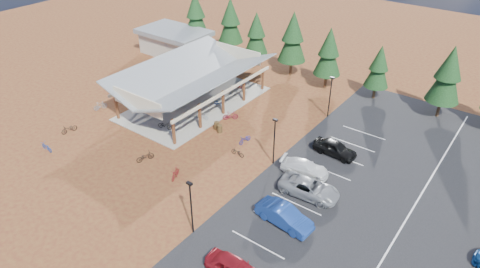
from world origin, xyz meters
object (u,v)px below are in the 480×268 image
at_px(bike_4, 165,125).
at_px(bike_10, 46,147).
at_px(bike_8, 69,129).
at_px(bike_16, 237,152).
at_px(lamp_post_1, 274,138).
at_px(bike_1, 152,103).
at_px(lamp_post_2, 330,94).
at_px(bike_6, 219,103).
at_px(car_4, 335,148).
at_px(bike_5, 202,115).
at_px(bike_11, 175,173).
at_px(bike_0, 151,107).
at_px(car_0, 235,268).
at_px(bike_12, 145,157).
at_px(car_2, 309,188).
at_px(bike_7, 240,86).
at_px(lamp_post_0, 191,204).
at_px(bike_2, 197,88).
at_px(outbuilding, 175,41).
at_px(bike_pavilion, 193,76).
at_px(trash_bin_1, 217,126).
at_px(car_3, 305,168).
at_px(trash_bin_0, 220,129).
at_px(bike_9, 100,106).
at_px(car_1, 284,216).
at_px(bike_14, 245,139).
at_px(bike_15, 230,116).

xyz_separation_m(bike_4, bike_10, (-6.93, -10.45, -0.11)).
bearing_deg(bike_8, bike_16, 31.29).
distance_m(lamp_post_1, bike_1, 18.78).
distance_m(lamp_post_2, bike_6, 13.57).
bearing_deg(car_4, bike_6, 89.28).
xyz_separation_m(bike_5, bike_11, (5.31, -10.04, -0.09)).
relative_size(bike_5, bike_16, 1.08).
xyz_separation_m(bike_0, bike_1, (-0.57, 0.70, 0.05)).
bearing_deg(car_0, bike_0, 56.05).
bearing_deg(bike_16, car_0, 36.61).
height_order(bike_4, car_4, car_4).
height_order(bike_12, car_2, car_2).
height_order(bike_0, bike_12, bike_12).
bearing_deg(bike_8, bike_7, 74.55).
height_order(lamp_post_0, bike_2, lamp_post_0).
height_order(outbuilding, bike_2, outbuilding).
relative_size(bike_pavilion, bike_4, 10.81).
xyz_separation_m(outbuilding, trash_bin_1, (20.19, -14.20, -1.58)).
bearing_deg(bike_8, bike_10, -62.31).
xyz_separation_m(outbuilding, car_3, (32.35, -15.66, -1.30)).
distance_m(trash_bin_0, bike_10, 18.43).
relative_size(bike_11, car_0, 0.38).
bearing_deg(bike_11, bike_2, 103.92).
distance_m(bike_pavilion, bike_1, 6.20).
height_order(trash_bin_0, bike_9, bike_9).
relative_size(bike_1, bike_4, 0.91).
bearing_deg(car_1, bike_4, 80.40).
bearing_deg(bike_8, bike_pavilion, 72.48).
relative_size(bike_7, bike_16, 0.96).
bearing_deg(bike_16, trash_bin_1, -119.09).
bearing_deg(bike_16, car_4, 128.00).
xyz_separation_m(bike_5, bike_9, (-11.73, -5.56, -0.11)).
relative_size(lamp_post_0, trash_bin_0, 5.71).
bearing_deg(bike_16, bike_14, -161.07).
height_order(bike_9, bike_14, bike_9).
distance_m(trash_bin_1, car_4, 13.48).
relative_size(trash_bin_0, bike_0, 0.53).
height_order(bike_6, bike_15, bike_15).
distance_m(lamp_post_1, car_0, 14.70).
height_order(lamp_post_2, car_1, lamp_post_2).
bearing_deg(bike_14, bike_2, 159.74).
bearing_deg(car_3, bike_12, 107.11).
relative_size(bike_5, bike_10, 0.98).
bearing_deg(car_2, car_1, 177.40).
bearing_deg(trash_bin_0, car_2, -15.43).
height_order(bike_11, bike_14, bike_11).
xyz_separation_m(bike_8, bike_16, (17.94, 7.60, -0.06)).
bearing_deg(bike_5, car_4, -86.69).
relative_size(bike_2, bike_4, 0.92).
xyz_separation_m(trash_bin_0, bike_6, (-3.85, 4.61, 0.08)).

